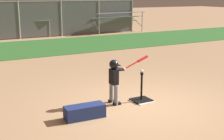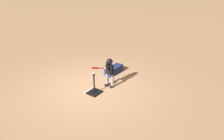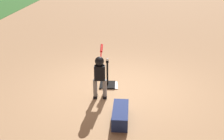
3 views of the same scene
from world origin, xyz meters
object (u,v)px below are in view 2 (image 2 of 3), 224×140
batting_tee (94,90)px  batter_child (109,69)px  equipment_bag (114,70)px  baseball (94,73)px

batting_tee → batter_child: size_ratio=0.65×
batter_child → equipment_bag: size_ratio=1.29×
batter_child → baseball: bearing=-13.0°
batting_tee → equipment_bag: batting_tee is taller
batter_child → equipment_bag: bearing=-153.9°
baseball → batter_child: bearing=167.0°
batting_tee → equipment_bag: 1.67m
batting_tee → baseball: (0.00, 0.00, 0.65)m
batting_tee → batter_child: (-0.64, 0.15, 0.58)m
baseball → equipment_bag: size_ratio=0.09×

